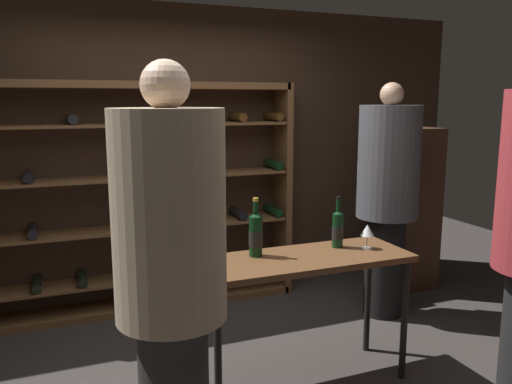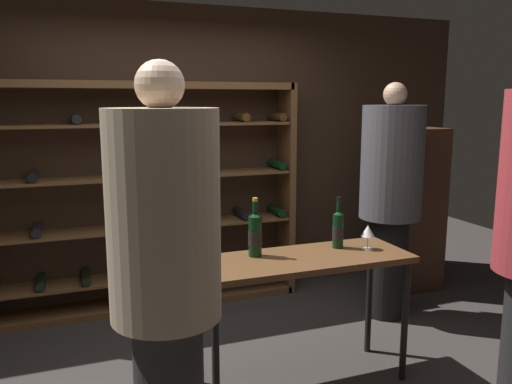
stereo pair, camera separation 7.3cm
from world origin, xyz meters
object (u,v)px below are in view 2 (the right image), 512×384
at_px(wine_bottle_gold_foil, 255,234).
at_px(person_host_in_suit, 165,266).
at_px(wine_glass_stemmed_center, 368,232).
at_px(wine_bottle_amber_reserve, 338,229).
at_px(wine_rack, 147,200).
at_px(person_bystander_red_print, 391,190).
at_px(display_cabinet, 417,209).
at_px(tasting_table, 303,271).

bearing_deg(wine_bottle_gold_foil, person_host_in_suit, -133.64).
distance_m(wine_bottle_gold_foil, wine_glass_stemmed_center, 0.75).
distance_m(wine_bottle_gold_foil, wine_bottle_amber_reserve, 0.58).
relative_size(person_host_in_suit, wine_bottle_amber_reserve, 5.80).
relative_size(wine_rack, person_bystander_red_print, 1.38).
bearing_deg(display_cabinet, wine_bottle_gold_foil, -152.43).
bearing_deg(wine_bottle_gold_foil, wine_glass_stemmed_center, -9.05).
distance_m(tasting_table, display_cabinet, 2.15).
relative_size(display_cabinet, wine_bottle_amber_reserve, 4.56).
xyz_separation_m(tasting_table, person_bystander_red_print, (1.14, 0.72, 0.33)).
relative_size(wine_rack, display_cabinet, 1.74).
height_order(wine_rack, display_cabinet, wine_rack).
bearing_deg(wine_bottle_amber_reserve, wine_rack, 124.05).
height_order(wine_rack, person_bystander_red_print, wine_rack).
height_order(tasting_table, display_cabinet, display_cabinet).
xyz_separation_m(display_cabinet, wine_bottle_gold_foil, (-2.06, -1.08, 0.21)).
bearing_deg(person_bystander_red_print, tasting_table, -5.97).
bearing_deg(person_host_in_suit, display_cabinet, -115.97).
bearing_deg(wine_bottle_gold_foil, wine_rack, 106.45).
xyz_separation_m(person_bystander_red_print, wine_bottle_amber_reserve, (-0.84, -0.62, -0.11)).
bearing_deg(wine_rack, person_host_in_suit, -96.57).
height_order(wine_rack, wine_glass_stemmed_center, wine_rack).
xyz_separation_m(wine_bottle_amber_reserve, wine_glass_stemmed_center, (0.16, -0.10, -0.01)).
bearing_deg(person_host_in_suit, wine_rack, -65.76).
xyz_separation_m(person_host_in_suit, wine_glass_stemmed_center, (1.44, 0.61, -0.12)).
relative_size(person_bystander_red_print, display_cabinet, 1.26).
height_order(tasting_table, wine_bottle_amber_reserve, wine_bottle_amber_reserve).
distance_m(person_bystander_red_print, wine_bottle_amber_reserve, 1.05).
bearing_deg(wine_bottle_gold_foil, tasting_table, -23.11).
xyz_separation_m(wine_rack, wine_glass_stemmed_center, (1.18, -1.61, -0.00)).
xyz_separation_m(tasting_table, person_host_in_suit, (-0.97, -0.61, 0.34)).
distance_m(wine_rack, wine_bottle_amber_reserve, 1.82).
relative_size(wine_rack, wine_bottle_amber_reserve, 7.93).
height_order(wine_rack, tasting_table, wine_rack).
xyz_separation_m(display_cabinet, wine_glass_stemmed_center, (-1.32, -1.20, 0.19)).
relative_size(person_host_in_suit, display_cabinet, 1.27).
distance_m(display_cabinet, wine_bottle_amber_reserve, 1.85).
relative_size(person_host_in_suit, wine_glass_stemmed_center, 12.21).
bearing_deg(wine_glass_stemmed_center, person_host_in_suit, -156.94).
relative_size(person_bystander_red_print, wine_bottle_amber_reserve, 5.73).
height_order(display_cabinet, wine_glass_stemmed_center, display_cabinet).
height_order(person_host_in_suit, wine_glass_stemmed_center, person_host_in_suit).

